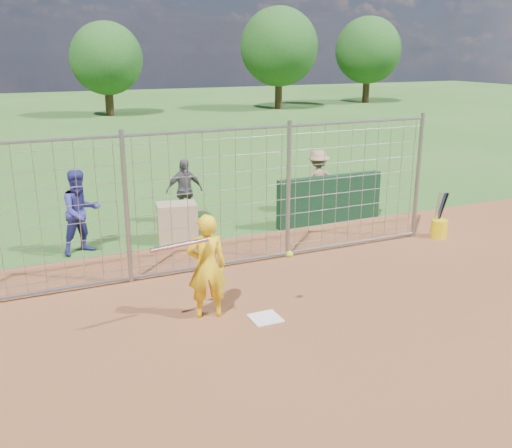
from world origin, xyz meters
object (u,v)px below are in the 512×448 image
batter (207,266)px  bystander_c (318,181)px  bucket_with_bats (439,226)px  equipment_bin (177,222)px  bystander_b (184,191)px  bystander_a (81,212)px

batter → bystander_c: 6.17m
batter → bucket_with_bats: (5.71, 1.52, -0.55)m
equipment_bin → bucket_with_bats: (5.10, -2.05, -0.15)m
bystander_b → equipment_bin: size_ratio=1.85×
bucket_with_bats → bystander_a: bearing=163.2°
bystander_a → bystander_b: bearing=6.9°
bystander_c → equipment_bin: 3.87m
batter → bystander_c: bearing=-123.3°
equipment_bin → bystander_a: bearing=-170.8°
batter → bystander_b: size_ratio=1.07×
batter → bucket_with_bats: batter is taller
batter → bystander_b: 4.92m
equipment_bin → bucket_with_bats: bucket_with_bats is taller
bystander_b → bystander_c: (3.23, -0.45, 0.01)m
bystander_c → bucket_with_bats: bearing=123.8°
bystander_c → equipment_bin: (-3.78, -0.77, -0.35)m
bystander_b → bucket_with_bats: (4.55, -3.27, -0.50)m
bystander_b → equipment_bin: 1.37m
bystander_a → bystander_b: 2.69m
bystander_a → bucket_with_bats: bystander_a is taller
bystander_b → equipment_bin: (-0.55, -1.21, -0.34)m
batter → bystander_c: batter is taller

